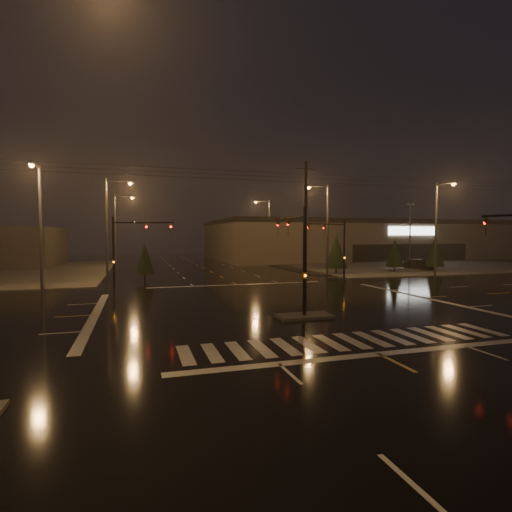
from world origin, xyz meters
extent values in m
plane|color=black|center=(0.00, 0.00, 0.00)|extent=(140.00, 140.00, 0.00)
cube|color=#484641|center=(30.00, 30.00, 0.06)|extent=(36.00, 36.00, 0.12)
cube|color=#484641|center=(0.00, -4.00, 0.07)|extent=(3.00, 1.60, 0.15)
cube|color=beige|center=(0.00, -9.00, 0.01)|extent=(15.00, 2.60, 0.01)
cube|color=beige|center=(0.00, -11.00, 0.01)|extent=(16.00, 0.50, 0.01)
cube|color=beige|center=(0.00, 11.00, 0.01)|extent=(16.00, 0.50, 0.01)
cube|color=black|center=(35.00, 28.00, 0.04)|extent=(50.00, 24.00, 0.08)
cube|color=#6E5C4F|center=(35.00, 46.00, 3.50)|extent=(60.00, 28.00, 7.00)
cube|color=black|center=(35.00, 46.00, 6.80)|extent=(60.20, 28.20, 0.80)
cube|color=white|center=(35.00, 31.90, 5.20)|extent=(9.00, 0.20, 1.40)
cube|color=black|center=(35.00, 31.95, 1.60)|extent=(22.00, 0.15, 2.80)
cylinder|color=black|center=(0.00, -4.00, 3.00)|extent=(0.18, 0.18, 6.00)
cylinder|color=black|center=(0.00, -1.75, 5.50)|extent=(0.12, 4.50, 0.12)
imported|color=#594707|center=(0.00, 0.27, 5.45)|extent=(0.16, 0.20, 1.00)
cube|color=#594707|center=(0.00, -4.00, 2.30)|extent=(0.25, 0.18, 0.35)
cylinder|color=black|center=(10.50, 10.50, 3.00)|extent=(0.18, 0.18, 6.00)
cylinder|color=black|center=(8.15, 9.64, 5.50)|extent=(4.74, 1.82, 0.12)
imported|color=#594707|center=(6.04, 8.88, 5.45)|extent=(0.24, 0.22, 1.00)
cube|color=#594707|center=(10.50, 10.50, 2.30)|extent=(0.25, 0.18, 0.35)
cylinder|color=black|center=(-10.50, 10.50, 3.00)|extent=(0.18, 0.18, 6.00)
cylinder|color=black|center=(-8.15, 9.64, 5.50)|extent=(4.74, 1.82, 0.12)
imported|color=#594707|center=(-6.04, 8.88, 5.45)|extent=(0.24, 0.22, 1.00)
cube|color=#594707|center=(-10.50, 10.50, 2.30)|extent=(0.25, 0.18, 0.35)
imported|color=#594707|center=(9.20, -6.93, 5.45)|extent=(0.22, 0.24, 1.00)
cylinder|color=#38383A|center=(-11.50, 18.00, 5.00)|extent=(0.24, 0.24, 10.00)
cylinder|color=#38383A|center=(-10.30, 18.00, 9.80)|extent=(2.40, 0.14, 0.14)
cube|color=#38383A|center=(-9.20, 18.00, 9.75)|extent=(0.70, 0.30, 0.18)
sphere|color=orange|center=(-9.20, 18.00, 9.62)|extent=(0.32, 0.32, 0.32)
cylinder|color=#38383A|center=(-11.50, 34.00, 5.00)|extent=(0.24, 0.24, 10.00)
cylinder|color=#38383A|center=(-10.30, 34.00, 9.80)|extent=(2.40, 0.14, 0.14)
cube|color=#38383A|center=(-9.20, 34.00, 9.75)|extent=(0.70, 0.30, 0.18)
sphere|color=orange|center=(-9.20, 34.00, 9.62)|extent=(0.32, 0.32, 0.32)
cylinder|color=#38383A|center=(11.50, 16.00, 5.00)|extent=(0.24, 0.24, 10.00)
cylinder|color=#38383A|center=(10.30, 16.00, 9.80)|extent=(2.40, 0.14, 0.14)
cube|color=#38383A|center=(9.20, 16.00, 9.75)|extent=(0.70, 0.30, 0.18)
sphere|color=orange|center=(9.20, 16.00, 9.62)|extent=(0.32, 0.32, 0.32)
cylinder|color=#38383A|center=(11.50, 36.00, 5.00)|extent=(0.24, 0.24, 10.00)
cylinder|color=#38383A|center=(10.30, 36.00, 9.80)|extent=(2.40, 0.14, 0.14)
cube|color=#38383A|center=(9.20, 36.00, 9.75)|extent=(0.70, 0.30, 0.18)
sphere|color=orange|center=(9.20, 36.00, 9.62)|extent=(0.32, 0.32, 0.32)
cylinder|color=#38383A|center=(-16.00, 11.50, 5.00)|extent=(0.24, 0.24, 10.00)
cylinder|color=#38383A|center=(-16.00, 10.30, 9.80)|extent=(0.14, 2.40, 0.14)
cube|color=#38383A|center=(-16.00, 9.20, 9.75)|extent=(0.30, 0.70, 0.18)
sphere|color=orange|center=(-16.00, 9.20, 9.62)|extent=(0.32, 0.32, 0.32)
cylinder|color=#38383A|center=(22.00, 11.50, 5.00)|extent=(0.24, 0.24, 10.00)
cylinder|color=#38383A|center=(22.00, 10.30, 9.80)|extent=(0.14, 2.40, 0.14)
cube|color=#38383A|center=(22.00, 9.20, 9.75)|extent=(0.30, 0.70, 0.18)
sphere|color=orange|center=(22.00, 9.20, 9.62)|extent=(0.32, 0.32, 0.32)
cylinder|color=black|center=(8.00, 14.00, 6.00)|extent=(0.32, 0.32, 12.00)
cube|color=black|center=(8.00, 14.00, 11.20)|extent=(2.20, 0.12, 0.12)
cylinder|color=black|center=(13.31, 17.35, 0.35)|extent=(0.18, 0.18, 0.70)
cone|color=black|center=(13.31, 17.35, 2.65)|extent=(2.50, 2.50, 3.91)
cylinder|color=black|center=(21.02, 17.15, 0.35)|extent=(0.18, 0.18, 0.70)
cone|color=black|center=(21.02, 17.15, 2.36)|extent=(2.12, 2.12, 3.31)
cylinder|color=black|center=(26.21, 16.44, 0.35)|extent=(0.18, 0.18, 0.70)
cone|color=black|center=(26.21, 16.44, 2.48)|extent=(2.28, 2.28, 3.56)
cylinder|color=black|center=(-7.97, 16.37, 0.35)|extent=(0.18, 0.18, 0.70)
cone|color=black|center=(-7.97, 16.37, 2.22)|extent=(1.94, 1.94, 3.04)
imported|color=black|center=(26.36, 19.41, 0.75)|extent=(2.13, 4.53, 1.50)
camera|label=1|loc=(-8.70, -23.86, 4.49)|focal=28.00mm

